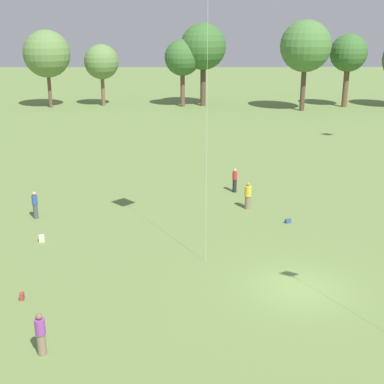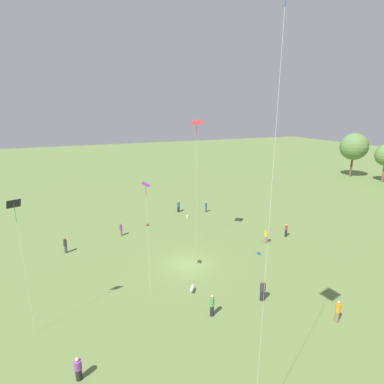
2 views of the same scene
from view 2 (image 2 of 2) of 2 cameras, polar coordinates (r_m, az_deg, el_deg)
ground_plane at (r=32.25m, az=-0.89°, el=-13.71°), size 240.00×240.00×0.00m
tree_0 at (r=81.67m, az=28.49°, el=7.61°), size 6.35×6.35×10.45m
person_0 at (r=47.51m, az=-2.61°, el=-2.79°), size 0.47×0.47×1.79m
person_1 at (r=37.13m, az=-22.99°, el=-9.36°), size 0.53×0.53×1.82m
person_2 at (r=47.44m, az=2.66°, el=-2.83°), size 0.42×0.42×1.73m
person_3 at (r=27.32m, az=13.29°, el=-17.86°), size 0.57×0.57×1.81m
person_4 at (r=25.03m, az=3.83°, el=-20.73°), size 0.51×0.51×1.86m
person_5 at (r=26.78m, az=25.99°, el=-19.78°), size 0.50×0.50×1.84m
person_6 at (r=40.25m, az=17.48°, el=-6.96°), size 0.48×0.48×1.73m
person_7 at (r=37.74m, az=13.92°, el=-8.20°), size 0.48×0.48×1.78m
person_8 at (r=39.72m, az=-13.40°, el=-7.00°), size 0.53×0.53×1.69m
person_9 at (r=21.81m, az=-20.86°, el=-28.95°), size 0.50×0.50×1.57m
kite_1 at (r=24.11m, az=-8.77°, el=0.06°), size 0.86×0.84×10.17m
kite_3 at (r=22.25m, az=-30.69°, el=-3.00°), size 0.77×0.95×10.24m
kite_4 at (r=33.15m, az=0.89°, el=12.29°), size 1.54×1.54×14.60m
dog_0 at (r=27.85m, az=0.01°, el=-17.91°), size 0.80×0.64×0.57m
picnic_bag_0 at (r=45.11m, az=-0.83°, el=-4.70°), size 0.36×0.31×0.39m
picnic_bag_1 at (r=35.06m, az=12.56°, el=-11.35°), size 0.40×0.32×0.26m
picnic_bag_2 at (r=42.49m, az=-8.47°, el=-6.22°), size 0.20×0.30×0.32m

